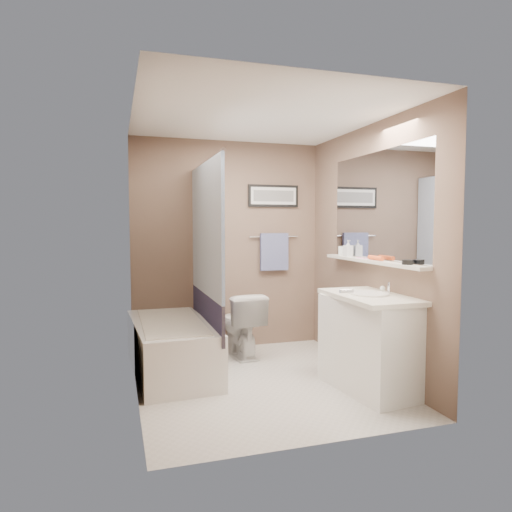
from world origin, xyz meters
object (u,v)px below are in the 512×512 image
object	(u,v)px
bathtub	(171,347)
toilet	(241,324)
candle_bowl_near	(407,262)
hair_brush_front	(376,258)
soap_bottle	(348,248)
glass_jar	(342,251)
vanity	(370,345)

from	to	relation	value
bathtub	toilet	bearing A→B (deg)	20.75
bathtub	candle_bowl_near	xyz separation A→B (m)	(1.79, -1.23, 0.89)
candle_bowl_near	hair_brush_front	xyz separation A→B (m)	(0.00, 0.47, 0.00)
soap_bottle	glass_jar	bearing A→B (deg)	90.00
glass_jar	toilet	bearing A→B (deg)	155.29
bathtub	vanity	xyz separation A→B (m)	(1.60, -0.98, 0.15)
soap_bottle	candle_bowl_near	bearing A→B (deg)	-90.00
glass_jar	soap_bottle	distance (m)	0.13
glass_jar	soap_bottle	world-z (taller)	soap_bottle
candle_bowl_near	soap_bottle	bearing A→B (deg)	90.00
toilet	candle_bowl_near	world-z (taller)	candle_bowl_near
candle_bowl_near	hair_brush_front	distance (m)	0.47
vanity	candle_bowl_near	bearing A→B (deg)	-59.82
bathtub	candle_bowl_near	size ratio (longest dim) A/B	16.67
bathtub	glass_jar	bearing A→B (deg)	-6.48
vanity	soap_bottle	size ratio (longest dim) A/B	5.35
candle_bowl_near	toilet	bearing A→B (deg)	122.02
soap_bottle	hair_brush_front	bearing A→B (deg)	-90.00
toilet	hair_brush_front	distance (m)	1.68
glass_jar	soap_bottle	size ratio (longest dim) A/B	0.59
toilet	hair_brush_front	size ratio (longest dim) A/B	3.20
hair_brush_front	glass_jar	bearing A→B (deg)	90.00
glass_jar	soap_bottle	xyz separation A→B (m)	(0.00, -0.13, 0.03)
toilet	candle_bowl_near	bearing A→B (deg)	117.24
soap_bottle	bathtub	bearing A→B (deg)	172.64
bathtub	glass_jar	world-z (taller)	glass_jar
candle_bowl_near	hair_brush_front	bearing A→B (deg)	90.00
candle_bowl_near	glass_jar	world-z (taller)	glass_jar
bathtub	candle_bowl_near	world-z (taller)	candle_bowl_near
soap_bottle	toilet	bearing A→B (deg)	149.42
toilet	hair_brush_front	bearing A→B (deg)	126.95
bathtub	toilet	distance (m)	0.88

